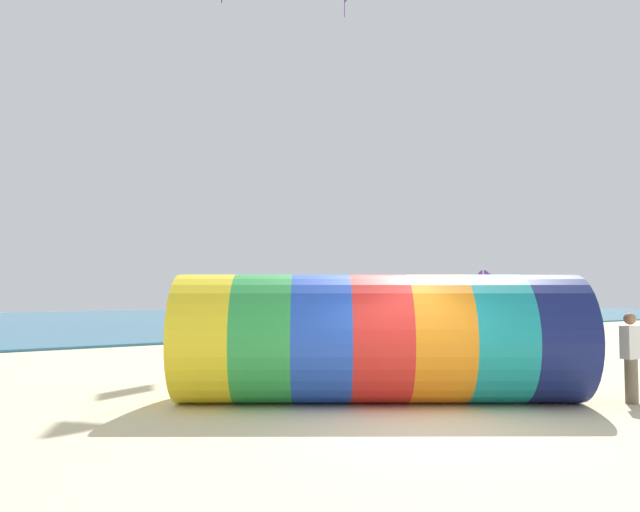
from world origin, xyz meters
The scene contains 7 objects.
ground_plane centered at (0.00, 0.00, 0.00)m, with size 120.00×120.00×0.00m, color beige.
sea centered at (0.00, 36.79, 0.05)m, with size 120.00×40.00×0.10m, color teal.
giant_inflatable_tube centered at (0.90, 2.17, 1.24)m, with size 7.80×6.36×2.47m.
kite_handler centered at (4.82, -0.65, 0.89)m, with size 0.38×0.26×1.73m.
bystander_near_water centered at (5.30, 12.79, 0.85)m, with size 0.27×0.39×1.67m.
bystander_mid_beach centered at (2.31, 9.29, 0.82)m, with size 0.30×0.40×1.62m.
beach_flag centered at (4.35, 2.37, 2.33)m, with size 0.47×0.36×2.63m.
Camera 1 is at (-6.91, -7.26, 2.17)m, focal length 35.00 mm.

